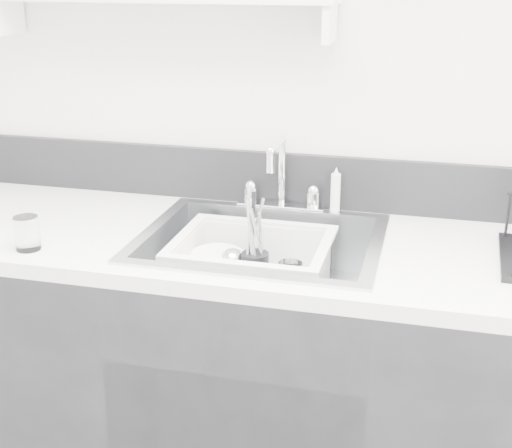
# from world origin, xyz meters

# --- Properties ---
(counter_run) EXTENTS (3.20, 0.62, 0.92)m
(counter_run) POSITION_xyz_m (0.00, 1.19, 0.46)
(counter_run) COLOR black
(counter_run) RESTS_ON ground
(backsplash) EXTENTS (3.20, 0.02, 0.16)m
(backsplash) POSITION_xyz_m (0.00, 1.49, 1.00)
(backsplash) COLOR black
(backsplash) RESTS_ON counter_run
(sink) EXTENTS (0.64, 0.52, 0.20)m
(sink) POSITION_xyz_m (0.00, 1.19, 0.83)
(sink) COLOR silver
(sink) RESTS_ON counter_run
(faucet) EXTENTS (0.26, 0.18, 0.23)m
(faucet) POSITION_xyz_m (0.00, 1.44, 0.98)
(faucet) COLOR silver
(faucet) RESTS_ON counter_run
(side_sprayer) EXTENTS (0.03, 0.03, 0.14)m
(side_sprayer) POSITION_xyz_m (0.16, 1.44, 0.99)
(side_sprayer) COLOR white
(side_sprayer) RESTS_ON counter_run
(wall_shelf) EXTENTS (1.00, 0.16, 0.12)m
(wall_shelf) POSITION_xyz_m (-0.35, 1.42, 1.51)
(wall_shelf) COLOR silver
(wall_shelf) RESTS_ON room_shell
(wash_tub) EXTENTS (0.42, 0.35, 0.16)m
(wash_tub) POSITION_xyz_m (-0.02, 1.19, 0.83)
(wash_tub) COLOR white
(wash_tub) RESTS_ON sink
(plate_stack) EXTENTS (0.26, 0.25, 0.10)m
(plate_stack) POSITION_xyz_m (-0.11, 1.17, 0.79)
(plate_stack) COLOR white
(plate_stack) RESTS_ON wash_tub
(utensil_cup) EXTENTS (0.08, 0.08, 0.25)m
(utensil_cup) POSITION_xyz_m (-0.03, 1.23, 0.82)
(utensil_cup) COLOR black
(utensil_cup) RESTS_ON wash_tub
(ladle) EXTENTS (0.23, 0.31, 0.08)m
(ladle) POSITION_xyz_m (-0.05, 1.17, 0.81)
(ladle) COLOR silver
(ladle) RESTS_ON wash_tub
(tumbler_in_tub) EXTENTS (0.09, 0.09, 0.09)m
(tumbler_in_tub) POSITION_xyz_m (0.08, 1.19, 0.81)
(tumbler_in_tub) COLOR white
(tumbler_in_tub) RESTS_ON wash_tub
(tumbler_counter) EXTENTS (0.07, 0.07, 0.09)m
(tumbler_counter) POSITION_xyz_m (-0.56, 0.97, 0.96)
(tumbler_counter) COLOR white
(tumbler_counter) RESTS_ON counter_run
(bowl_small) EXTENTS (0.15, 0.15, 0.04)m
(bowl_small) POSITION_xyz_m (0.07, 1.14, 0.79)
(bowl_small) COLOR white
(bowl_small) RESTS_ON wash_tub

